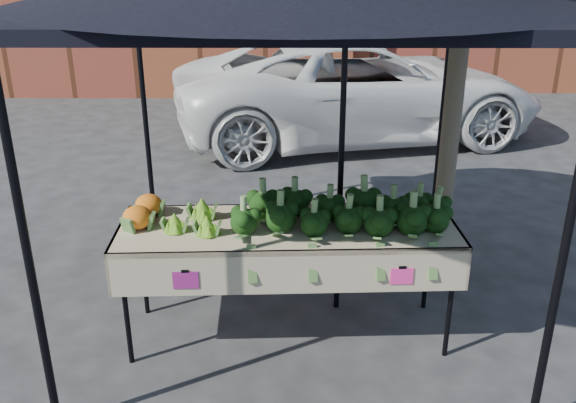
% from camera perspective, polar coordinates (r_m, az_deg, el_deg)
% --- Properties ---
extents(ground, '(90.00, 90.00, 0.00)m').
position_cam_1_polar(ground, '(4.70, 2.35, -12.90)').
color(ground, '#252527').
extents(table, '(2.43, 0.90, 0.90)m').
position_cam_1_polar(table, '(4.57, -0.01, -7.36)').
color(table, tan).
rests_on(table, ground).
extents(canopy, '(3.16, 3.16, 2.74)m').
position_cam_1_polar(canopy, '(4.61, 0.56, 5.44)').
color(canopy, black).
rests_on(canopy, ground).
extents(broccoli_heap, '(1.61, 0.58, 0.27)m').
position_cam_1_polar(broccoli_heap, '(4.34, 5.14, -0.49)').
color(broccoli_heap, black).
rests_on(broccoli_heap, table).
extents(romanesco_cluster, '(0.44, 0.48, 0.21)m').
position_cam_1_polar(romanesco_cluster, '(4.36, -8.79, -1.03)').
color(romanesco_cluster, '#73A422').
rests_on(romanesco_cluster, table).
extents(cauliflower_pair, '(0.24, 0.44, 0.18)m').
position_cam_1_polar(cauliflower_pair, '(4.51, -13.29, -0.72)').
color(cauliflower_pair, orange).
rests_on(cauliflower_pair, table).
extents(street_tree, '(2.28, 2.28, 4.50)m').
position_cam_1_polar(street_tree, '(5.17, 15.90, 16.42)').
color(street_tree, '#1E4C14').
rests_on(street_tree, ground).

